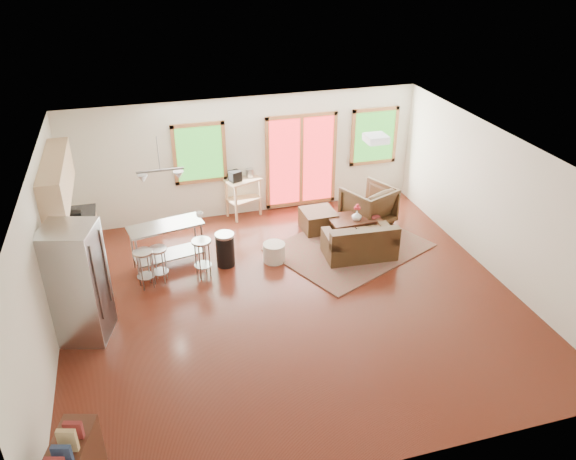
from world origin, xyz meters
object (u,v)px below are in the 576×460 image
object	(u,v)px
ottoman	(318,220)
armchair	(368,204)
loveseat	(360,244)
coffee_table	(354,220)
kitchen_cart	(242,184)
refrigerator	(78,284)
island	(167,238)
rug	(350,247)

from	to	relation	value
ottoman	armchair	bearing A→B (deg)	-0.74
loveseat	ottoman	size ratio (longest dim) A/B	2.07
coffee_table	kitchen_cart	xyz separation A→B (m)	(-2.00, 1.49, 0.40)
coffee_table	refrigerator	size ratio (longest dim) A/B	0.55
coffee_table	kitchen_cart	bearing A→B (deg)	143.41
loveseat	refrigerator	size ratio (longest dim) A/B	0.73
refrigerator	kitchen_cart	distance (m)	4.61
island	kitchen_cart	world-z (taller)	kitchen_cart
loveseat	kitchen_cart	distance (m)	2.97
ottoman	island	bearing A→B (deg)	-170.14
armchair	island	size ratio (longest dim) A/B	0.66
kitchen_cart	island	bearing A→B (deg)	-137.40
refrigerator	island	xyz separation A→B (m)	(1.42, 1.72, -0.36)
refrigerator	loveseat	bearing A→B (deg)	27.16
loveseat	island	xyz separation A→B (m)	(-3.55, 0.71, 0.30)
kitchen_cart	coffee_table	bearing A→B (deg)	-36.59
ottoman	island	xyz separation A→B (m)	(-3.13, -0.54, 0.36)
armchair	refrigerator	bearing A→B (deg)	-1.90
armchair	coffee_table	bearing A→B (deg)	16.40
loveseat	kitchen_cart	xyz separation A→B (m)	(-1.79, 2.33, 0.47)
rug	island	xyz separation A→B (m)	(-3.50, 0.35, 0.57)
loveseat	armchair	world-z (taller)	armchair
loveseat	armchair	size ratio (longest dim) A/B	1.46
rug	island	distance (m)	3.56
coffee_table	ottoman	distance (m)	0.76
armchair	ottoman	world-z (taller)	armchair
coffee_table	kitchen_cart	world-z (taller)	kitchen_cart
ottoman	island	distance (m)	3.20
ottoman	kitchen_cart	size ratio (longest dim) A/B	0.60
rug	coffee_table	xyz separation A→B (m)	(0.26, 0.47, 0.34)
rug	island	bearing A→B (deg)	174.32
coffee_table	refrigerator	bearing A→B (deg)	-160.35
coffee_table	armchair	bearing A→B (deg)	40.01
coffee_table	island	xyz separation A→B (m)	(-3.75, -0.13, 0.23)
island	rug	bearing A→B (deg)	-5.68
coffee_table	ottoman	world-z (taller)	ottoman
refrigerator	kitchen_cart	size ratio (longest dim) A/B	1.71
armchair	ottoman	size ratio (longest dim) A/B	1.42
armchair	loveseat	bearing A→B (deg)	37.45
ottoman	kitchen_cart	bearing A→B (deg)	142.20
rug	armchair	xyz separation A→B (m)	(0.74, 0.88, 0.46)
refrigerator	island	distance (m)	2.26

